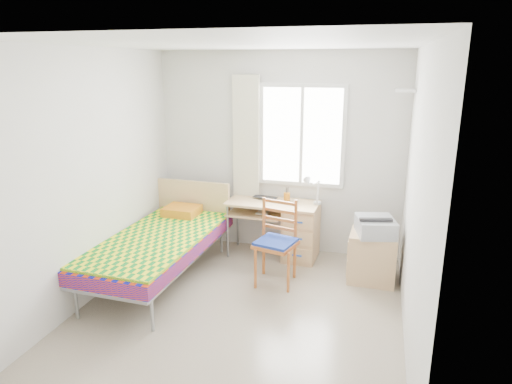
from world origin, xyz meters
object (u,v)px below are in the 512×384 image
bed (161,241)px  chair (277,237)px  printer (375,226)px  desk (296,229)px  cabinet (372,257)px

bed → chair: (1.31, 0.27, 0.09)m
printer → desk: bearing=143.2°
desk → cabinet: bearing=-19.7°
cabinet → printer: 0.39m
bed → desk: 1.71m
bed → printer: 2.45m
bed → cabinet: (2.37, 0.59, -0.17)m
desk → printer: 1.11m
bed → desk: size_ratio=1.86×
chair → cabinet: bearing=31.1°
cabinet → printer: printer is taller
bed → printer: (2.37, 0.56, 0.22)m
desk → chair: size_ratio=1.23×
desk → chair: chair is taller
bed → desk: bed is taller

